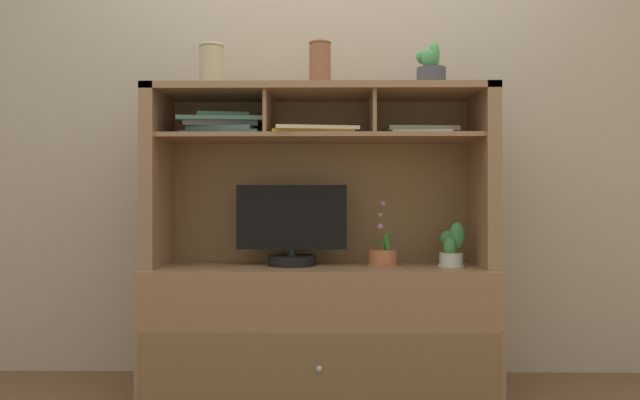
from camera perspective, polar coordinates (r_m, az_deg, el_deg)
floor_plane at (r=2.82m, az=0.00°, el=-17.78°), size 6.00×6.00×0.02m
back_wall at (r=3.02m, az=0.06°, el=10.46°), size 6.00×0.02×2.80m
media_console at (r=2.73m, az=0.00°, el=-9.31°), size 1.52×0.53×1.35m
tv_monitor at (r=2.71m, az=-2.73°, el=-2.91°), size 0.50×0.22×0.36m
potted_orchid at (r=2.71m, az=6.01°, el=-5.43°), size 0.14×0.14×0.29m
potted_fern at (r=2.72m, az=12.45°, el=-4.58°), size 0.12×0.12×0.20m
magazine_stack_left at (r=2.66m, az=-0.62°, el=6.55°), size 0.40×0.30×0.03m
magazine_stack_centre at (r=2.73m, az=-9.28°, el=7.09°), size 0.39×0.28×0.10m
magazine_stack_right at (r=2.75m, az=9.54°, el=6.42°), size 0.33×0.26×0.04m
potted_succulent at (r=2.76m, az=10.51°, el=12.03°), size 0.15×0.15×0.20m
ceramic_vase at (r=2.83m, az=-10.33°, el=12.39°), size 0.12×0.12×0.21m
accent_vase at (r=2.75m, az=-0.00°, el=12.76°), size 0.10×0.10×0.21m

